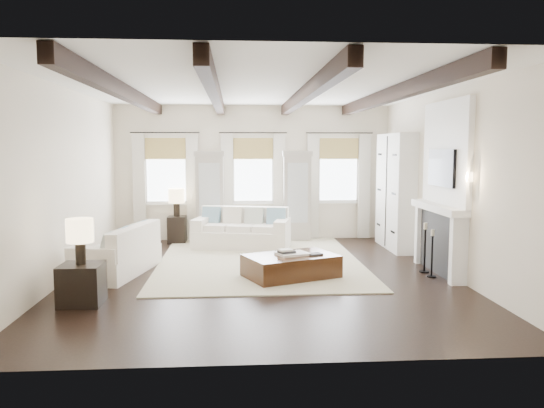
{
  "coord_description": "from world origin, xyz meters",
  "views": [
    {
      "loc": [
        -0.44,
        -8.92,
        2.18
      ],
      "look_at": [
        0.25,
        0.89,
        1.15
      ],
      "focal_mm": 35.0,
      "sensor_mm": 36.0,
      "label": 1
    }
  ],
  "objects": [
    {
      "name": "lamp_front",
      "position": [
        -2.59,
        -1.47,
        1.01
      ],
      "size": [
        0.37,
        0.37,
        0.64
      ],
      "color": "black",
      "rests_on": "side_table_front"
    },
    {
      "name": "ottoman",
      "position": [
        0.5,
        -0.15,
        0.19
      ],
      "size": [
        1.73,
        1.43,
        0.39
      ],
      "primitive_type": "cube",
      "rotation": [
        0.0,
        0.0,
        0.39
      ],
      "color": "black",
      "rests_on": "ground"
    },
    {
      "name": "area_rug",
      "position": [
        0.03,
        1.22,
        0.01
      ],
      "size": [
        3.83,
        4.99,
        0.02
      ],
      "primitive_type": "cube",
      "color": "beige",
      "rests_on": "ground"
    },
    {
      "name": "book_lower",
      "position": [
        0.43,
        -0.16,
        0.45
      ],
      "size": [
        0.32,
        0.28,
        0.04
      ],
      "primitive_type": "cube",
      "rotation": [
        0.0,
        0.0,
        0.39
      ],
      "color": "#262628",
      "rests_on": "tray"
    },
    {
      "name": "book_upper",
      "position": [
        0.4,
        -0.19,
        0.48
      ],
      "size": [
        0.27,
        0.24,
        0.03
      ],
      "primitive_type": "cube",
      "rotation": [
        0.0,
        0.0,
        0.39
      ],
      "color": "beige",
      "rests_on": "book_lower"
    },
    {
      "name": "tray",
      "position": [
        0.53,
        -0.15,
        0.41
      ],
      "size": [
        0.61,
        0.54,
        0.04
      ],
      "primitive_type": "cube",
      "rotation": [
        0.0,
        0.0,
        0.39
      ],
      "color": "white",
      "rests_on": "ottoman"
    },
    {
      "name": "sofa_left",
      "position": [
        -2.44,
        0.37,
        0.35
      ],
      "size": [
        1.3,
        2.11,
        0.84
      ],
      "color": "white",
      "rests_on": "ground"
    },
    {
      "name": "candlestick_near",
      "position": [
        2.9,
        -0.27,
        0.34
      ],
      "size": [
        0.17,
        0.17,
        0.81
      ],
      "color": "black",
      "rests_on": "ground"
    },
    {
      "name": "side_table_back",
      "position": [
        -1.78,
        3.35,
        0.31
      ],
      "size": [
        0.41,
        0.41,
        0.62
      ],
      "primitive_type": "cube",
      "color": "black",
      "rests_on": "ground"
    },
    {
      "name": "ground",
      "position": [
        0.0,
        0.0,
        0.0
      ],
      "size": [
        7.5,
        7.5,
        0.0
      ],
      "primitive_type": "plane",
      "color": "black",
      "rests_on": "ground"
    },
    {
      "name": "sofa_back",
      "position": [
        -0.29,
        2.65,
        0.35
      ],
      "size": [
        2.23,
        1.39,
        0.89
      ],
      "color": "white",
      "rests_on": "ground"
    },
    {
      "name": "candlestick_far",
      "position": [
        2.9,
        0.07,
        0.37
      ],
      "size": [
        0.18,
        0.18,
        0.88
      ],
      "color": "black",
      "rests_on": "ground"
    },
    {
      "name": "room_shell",
      "position": [
        0.75,
        0.9,
        1.89
      ],
      "size": [
        6.54,
        7.54,
        3.22
      ],
      "color": "silver",
      "rests_on": "ground"
    },
    {
      "name": "side_table_front",
      "position": [
        -2.59,
        -1.47,
        0.29
      ],
      "size": [
        0.57,
        0.57,
        0.57
      ],
      "primitive_type": "cube",
      "color": "black",
      "rests_on": "ground"
    },
    {
      "name": "lamp_back",
      "position": [
        -1.78,
        3.35,
        1.06
      ],
      "size": [
        0.37,
        0.37,
        0.64
      ],
      "color": "black",
      "rests_on": "side_table_back"
    },
    {
      "name": "book_loose",
      "position": [
        0.9,
        -0.17,
        0.4
      ],
      "size": [
        0.29,
        0.26,
        0.03
      ],
      "primitive_type": "cube",
      "rotation": [
        0.0,
        0.0,
        0.39
      ],
      "color": "#262628",
      "rests_on": "ottoman"
    }
  ]
}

